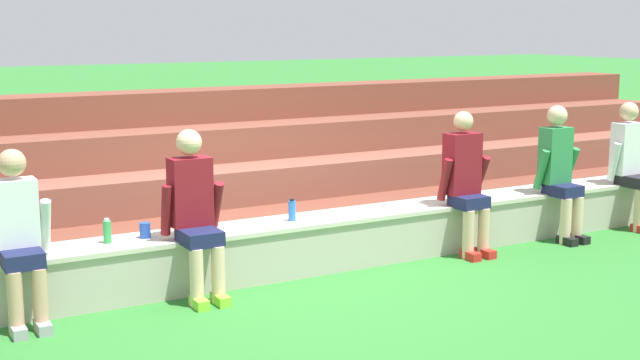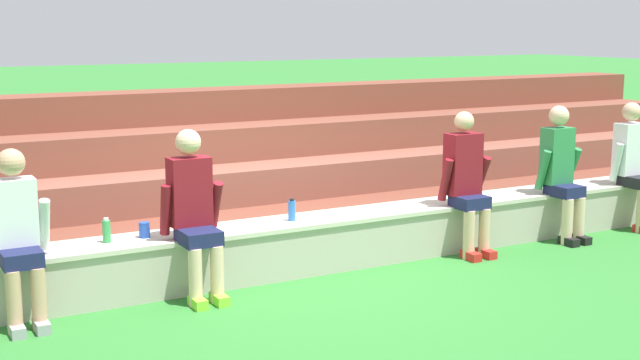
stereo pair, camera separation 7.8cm
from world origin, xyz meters
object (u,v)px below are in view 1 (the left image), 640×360
at_px(person_right_of_center, 466,180).
at_px(water_bottle_near_left, 292,210).
at_px(person_rightmost_edge, 632,163).
at_px(water_bottle_center_gap, 107,232).
at_px(person_left_of_center, 19,234).
at_px(person_far_right, 560,170).
at_px(plastic_cup_middle, 145,230).
at_px(person_center, 195,211).

height_order(person_right_of_center, water_bottle_near_left, person_right_of_center).
distance_m(person_rightmost_edge, water_bottle_center_gap, 5.74).
relative_size(water_bottle_near_left, water_bottle_center_gap, 1.00).
bearing_deg(water_bottle_center_gap, person_right_of_center, -4.53).
height_order(person_left_of_center, person_far_right, person_far_right).
relative_size(person_far_right, water_bottle_near_left, 6.87).
distance_m(water_bottle_center_gap, plastic_cup_middle, 0.32).
height_order(person_center, person_right_of_center, person_right_of_center).
distance_m(person_left_of_center, person_rightmost_edge, 6.45).
bearing_deg(person_center, plastic_cup_middle, 139.84).
height_order(water_bottle_near_left, water_bottle_center_gap, same).
xyz_separation_m(water_bottle_center_gap, plastic_cup_middle, (0.32, 0.01, -0.03)).
bearing_deg(water_bottle_center_gap, water_bottle_near_left, -0.93).
bearing_deg(person_left_of_center, person_right_of_center, -0.25).
bearing_deg(person_left_of_center, person_far_right, -0.43).
relative_size(person_left_of_center, water_bottle_near_left, 6.50).
height_order(person_rightmost_edge, water_bottle_center_gap, person_rightmost_edge).
bearing_deg(person_right_of_center, person_far_right, -1.06).
bearing_deg(person_left_of_center, plastic_cup_middle, 14.39).
xyz_separation_m(person_left_of_center, plastic_cup_middle, (1.04, 0.27, -0.15)).
xyz_separation_m(person_rightmost_edge, water_bottle_center_gap, (-5.73, 0.29, -0.15)).
bearing_deg(water_bottle_near_left, person_left_of_center, -174.57).
bearing_deg(person_rightmost_edge, person_far_right, -179.88).
height_order(person_left_of_center, plastic_cup_middle, person_left_of_center).
distance_m(water_bottle_near_left, water_bottle_center_gap, 1.67).
distance_m(person_center, person_far_right, 4.00).
xyz_separation_m(person_left_of_center, person_center, (1.38, -0.01, 0.03)).
height_order(person_left_of_center, person_right_of_center, person_right_of_center).
relative_size(person_far_right, plastic_cup_middle, 10.89).
distance_m(person_far_right, person_rightmost_edge, 1.07).
relative_size(water_bottle_center_gap, plastic_cup_middle, 1.59).
distance_m(person_right_of_center, person_far_right, 1.21).
bearing_deg(person_right_of_center, person_center, 179.92).
height_order(person_far_right, water_bottle_center_gap, person_far_right).
xyz_separation_m(person_left_of_center, person_far_right, (5.38, -0.04, 0.03)).
bearing_deg(plastic_cup_middle, person_right_of_center, -5.23).
bearing_deg(person_center, person_far_right, -0.38).
height_order(person_right_of_center, water_bottle_center_gap, person_right_of_center).
relative_size(person_right_of_center, person_rightmost_edge, 1.01).
bearing_deg(person_left_of_center, water_bottle_center_gap, 19.32).
bearing_deg(person_center, person_left_of_center, 179.41).
relative_size(person_far_right, person_rightmost_edge, 1.01).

